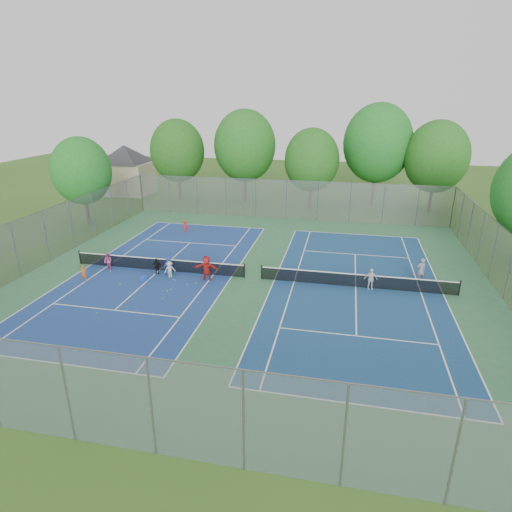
{
  "coord_description": "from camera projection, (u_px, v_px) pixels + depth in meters",
  "views": [
    {
      "loc": [
        5.89,
        -26.75,
        11.84
      ],
      "look_at": [
        0.0,
        1.0,
        1.3
      ],
      "focal_mm": 30.0,
      "sensor_mm": 36.0,
      "label": 1
    }
  ],
  "objects": [
    {
      "name": "tree_nr",
      "position": [
        378.0,
        143.0,
        47.6
      ],
      "size": [
        7.6,
        7.6,
        11.42
      ],
      "color": "#443326",
      "rests_on": "ground"
    },
    {
      "name": "net_left",
      "position": [
        159.0,
        265.0,
        31.0
      ],
      "size": [
        12.87,
        0.1,
        0.91
      ],
      "primitive_type": "cube",
      "color": "black",
      "rests_on": "ground"
    },
    {
      "name": "tree_side_w",
      "position": [
        81.0,
        171.0,
        40.84
      ],
      "size": [
        5.6,
        5.6,
        8.47
      ],
      "color": "#443326",
      "rests_on": "ground"
    },
    {
      "name": "tennis_ball_5",
      "position": [
        163.0,
        299.0,
        26.7
      ],
      "size": [
        0.07,
        0.07,
        0.07
      ],
      "primitive_type": "sphere",
      "color": "gold",
      "rests_on": "ground"
    },
    {
      "name": "net_right",
      "position": [
        356.0,
        281.0,
        28.28
      ],
      "size": [
        12.87,
        0.1,
        0.91
      ],
      "primitive_type": "cube",
      "color": "black",
      "rests_on": "ground"
    },
    {
      "name": "tennis_ball_6",
      "position": [
        176.0,
        281.0,
        29.35
      ],
      "size": [
        0.07,
        0.07,
        0.07
      ],
      "primitive_type": "sphere",
      "color": "#AAC12D",
      "rests_on": "ground"
    },
    {
      "name": "student_f",
      "position": [
        206.0,
        268.0,
        29.24
      ],
      "size": [
        1.64,
        0.53,
        1.77
      ],
      "primitive_type": "imported",
      "rotation": [
        0.0,
        0.0,
        -0.0
      ],
      "color": "red",
      "rests_on": "ground"
    },
    {
      "name": "tennis_ball_10",
      "position": [
        110.0,
        271.0,
        30.88
      ],
      "size": [
        0.07,
        0.07,
        0.07
      ],
      "primitive_type": "sphere",
      "color": "#DAF037",
      "rests_on": "ground"
    },
    {
      "name": "court_pad",
      "position": [
        253.0,
        278.0,
        29.79
      ],
      "size": [
        32.0,
        32.0,
        0.01
      ],
      "primitive_type": "cube",
      "color": "#30663F",
      "rests_on": "ground"
    },
    {
      "name": "student_a",
      "position": [
        84.0,
        274.0,
        29.13
      ],
      "size": [
        0.41,
        0.27,
        1.13
      ],
      "primitive_type": "imported",
      "rotation": [
        0.0,
        0.0,
        0.0
      ],
      "color": "#C56312",
      "rests_on": "ground"
    },
    {
      "name": "tree_ne",
      "position": [
        437.0,
        157.0,
        44.97
      ],
      "size": [
        6.6,
        6.6,
        9.77
      ],
      "color": "#443326",
      "rests_on": "ground"
    },
    {
      "name": "student_b",
      "position": [
        108.0,
        261.0,
        31.11
      ],
      "size": [
        0.74,
        0.64,
        1.28
      ],
      "primitive_type": "imported",
      "rotation": [
        0.0,
        0.0,
        -0.28
      ],
      "color": "#CC4F86",
      "rests_on": "ground"
    },
    {
      "name": "ball_crate",
      "position": [
        144.0,
        279.0,
        29.32
      ],
      "size": [
        0.47,
        0.47,
        0.33
      ],
      "primitive_type": "cube",
      "rotation": [
        0.0,
        0.0,
        -0.26
      ],
      "color": "#1944BB",
      "rests_on": "ground"
    },
    {
      "name": "tree_nl",
      "position": [
        245.0,
        146.0,
        49.77
      ],
      "size": [
        7.2,
        7.2,
        10.69
      ],
      "color": "#443326",
      "rests_on": "ground"
    },
    {
      "name": "tennis_ball_4",
      "position": [
        120.0,
        284.0,
        28.79
      ],
      "size": [
        0.07,
        0.07,
        0.07
      ],
      "primitive_type": "sphere",
      "color": "#D3EA36",
      "rests_on": "ground"
    },
    {
      "name": "ground",
      "position": [
        253.0,
        278.0,
        29.8
      ],
      "size": [
        120.0,
        120.0,
        0.0
      ],
      "primitive_type": "plane",
      "color": "#32591B",
      "rests_on": "ground"
    },
    {
      "name": "fence_north",
      "position": [
        286.0,
        200.0,
        43.77
      ],
      "size": [
        32.0,
        0.1,
        4.0
      ],
      "primitive_type": "cube",
      "color": "gray",
      "rests_on": "ground"
    },
    {
      "name": "teen_court_b",
      "position": [
        371.0,
        279.0,
        27.85
      ],
      "size": [
        0.89,
        0.47,
        1.46
      ],
      "primitive_type": "imported",
      "rotation": [
        0.0,
        0.0,
        0.13
      ],
      "color": "silver",
      "rests_on": "ground"
    },
    {
      "name": "ball_hopper",
      "position": [
        170.0,
        273.0,
        30.08
      ],
      "size": [
        0.31,
        0.31,
        0.47
      ],
      "primitive_type": "cube",
      "rotation": [
        0.0,
        0.0,
        0.33
      ],
      "color": "#268C2B",
      "rests_on": "ground"
    },
    {
      "name": "tennis_ball_2",
      "position": [
        178.0,
        319.0,
        24.23
      ],
      "size": [
        0.07,
        0.07,
        0.07
      ],
      "primitive_type": "sphere",
      "color": "#BCDD33",
      "rests_on": "ground"
    },
    {
      "name": "court_right",
      "position": [
        356.0,
        287.0,
        28.43
      ],
      "size": [
        10.97,
        23.77,
        0.01
      ],
      "primitive_type": "cube",
      "color": "navy",
      "rests_on": "court_pad"
    },
    {
      "name": "tennis_ball_8",
      "position": [
        174.0,
        280.0,
        29.48
      ],
      "size": [
        0.07,
        0.07,
        0.07
      ],
      "primitive_type": "sphere",
      "color": "#CDEA36",
      "rests_on": "ground"
    },
    {
      "name": "fence_south",
      "position": [
        152.0,
        408.0,
        14.43
      ],
      "size": [
        32.0,
        0.1,
        4.0
      ],
      "primitive_type": "cube",
      "color": "gray",
      "rests_on": "ground"
    },
    {
      "name": "house",
      "position": [
        125.0,
        161.0,
        54.62
      ],
      "size": [
        11.03,
        11.03,
        7.3
      ],
      "color": "#B7A88C",
      "rests_on": "ground"
    },
    {
      "name": "fence_west",
      "position": [
        46.0,
        236.0,
        32.22
      ],
      "size": [
        0.1,
        32.0,
        4.0
      ],
      "primitive_type": "cube",
      "rotation": [
        0.0,
        0.0,
        1.57
      ],
      "color": "gray",
      "rests_on": "ground"
    },
    {
      "name": "tree_nc",
      "position": [
        312.0,
        160.0,
        46.78
      ],
      "size": [
        6.0,
        6.0,
        8.85
      ],
      "color": "#443326",
      "rests_on": "ground"
    },
    {
      "name": "tennis_ball_7",
      "position": [
        97.0,
        313.0,
        24.93
      ],
      "size": [
        0.07,
        0.07,
        0.07
      ],
      "primitive_type": "sphere",
      "color": "#B0D130",
      "rests_on": "ground"
    },
    {
      "name": "student_e",
      "position": [
        169.0,
        266.0,
        30.18
      ],
      "size": [
        0.68,
        0.49,
        1.31
      ],
      "primitive_type": "imported",
      "rotation": [
        0.0,
        0.0,
        0.11
      ],
      "color": "#283A94",
      "rests_on": "ground"
    },
    {
      "name": "tennis_ball_1",
      "position": [
        167.0,
        291.0,
        27.74
      ],
      "size": [
        0.07,
        0.07,
        0.07
      ],
      "primitive_type": "sphere",
      "color": "#C2D431",
      "rests_on": "ground"
    },
    {
      "name": "court_left",
      "position": [
        159.0,
        270.0,
        31.15
      ],
      "size": [
        10.97,
        23.77,
        0.01
      ],
      "primitive_type": "cube",
      "color": "navy",
      "rests_on": "court_pad"
    },
    {
      "name": "tennis_ball_11",
      "position": [
        171.0,
        290.0,
        27.94
      ],
      "size": [
        0.07,
        0.07,
        0.07
      ],
      "primitive_type": "sphere",
      "color": "#C8D732",
      "rests_on": "ground"
    },
    {
      "name": "tennis_ball_3",
      "position": [
        188.0,
        285.0,
        28.66
      ],
      "size": [
        0.07,
        0.07,
        0.07
      ],
      "primitive_type": "sphere",
      "color": "#BEE635",
      "rests_on": "ground"
    },
    {
      "name": "fence_east",
      "position": [
        510.0,
        270.0,
        25.98
      ],
      "size": [
        0.1,
        32.0,
        4.0
      ],
      "primitive_type": "cube",
      "rotation": [
        0.0,
        0.0,
        1.57
      ],
      "color": "gray",
      "rests_on": "ground"
    },
    {
      "name": "tree_nw",
      "position": [
        177.0,
        151.0,
        50.64
      ],
      "size": [
        6.4,
        6.4,
        9.58
      ],
      "color": "#443326",
      "rests_on": "ground"
    },
    {
      "name": "child_far_baseline",
      "position": [
        185.0,
        227.0,
        39.79
      ],
      "size": [
        0.81,
        0.63,
        1.1
      ],
      "primitive_type": "imported",
      "rotation": [
        0.0,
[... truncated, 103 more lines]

